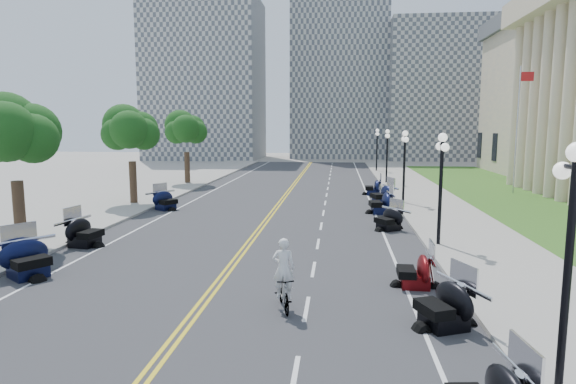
{
  "coord_description": "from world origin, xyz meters",
  "views": [
    {
      "loc": [
        4.08,
        -17.67,
        5.39
      ],
      "look_at": [
        1.5,
        6.94,
        2.0
      ],
      "focal_mm": 30.0,
      "sensor_mm": 36.0,
      "label": 1
    }
  ],
  "objects": [
    {
      "name": "motorcycle_n_7",
      "position": [
        6.74,
        7.4,
        0.65
      ],
      "size": [
        2.6,
        2.6,
        1.3
      ],
      "primitive_type": null,
      "rotation": [
        0.0,
        0.0,
        -0.94
      ],
      "color": "black",
      "rests_on": "road"
    },
    {
      "name": "tree_3",
      "position": [
        -10.0,
        14.0,
        4.75
      ],
      "size": [
        4.8,
        4.8,
        9.2
      ],
      "primitive_type": null,
      "color": "#235619",
      "rests_on": "sidewalk_south"
    },
    {
      "name": "lane_dash_6",
      "position": [
        3.2,
        0.0,
        0.01
      ],
      "size": [
        0.12,
        2.0,
        0.0
      ],
      "primitive_type": "cube",
      "color": "white",
      "rests_on": "road"
    },
    {
      "name": "centerline_yellow_b",
      "position": [
        0.12,
        10.0,
        0.01
      ],
      "size": [
        0.12,
        90.0,
        0.0
      ],
      "primitive_type": "cube",
      "color": "yellow",
      "rests_on": "road"
    },
    {
      "name": "motorcycle_s_6",
      "position": [
        -7.28,
        2.48,
        0.73
      ],
      "size": [
        2.39,
        2.39,
        1.46
      ],
      "primitive_type": null,
      "rotation": [
        0.0,
        0.0,
        1.41
      ],
      "color": "black",
      "rests_on": "road"
    },
    {
      "name": "sidewalk_north",
      "position": [
        10.5,
        10.0,
        0.07
      ],
      "size": [
        5.0,
        90.0,
        0.15
      ],
      "primitive_type": "cube",
      "color": "#9E9991",
      "rests_on": "ground"
    },
    {
      "name": "lane_dash_17",
      "position": [
        3.2,
        44.0,
        0.01
      ],
      "size": [
        0.12,
        2.0,
        0.0
      ],
      "primitive_type": "cube",
      "color": "white",
      "rests_on": "road"
    },
    {
      "name": "distant_block_c",
      "position": [
        22.0,
        65.0,
        11.0
      ],
      "size": [
        20.0,
        14.0,
        22.0
      ],
      "primitive_type": "cube",
      "color": "gray",
      "rests_on": "ground"
    },
    {
      "name": "flagpole",
      "position": [
        18.0,
        22.0,
        5.0
      ],
      "size": [
        1.1,
        0.2,
        10.0
      ],
      "primitive_type": null,
      "color": "silver",
      "rests_on": "ground"
    },
    {
      "name": "lane_dash_9",
      "position": [
        3.2,
        12.0,
        0.01
      ],
      "size": [
        0.12,
        2.0,
        0.0
      ],
      "primitive_type": "cube",
      "color": "white",
      "rests_on": "road"
    },
    {
      "name": "motorcycle_s_8",
      "position": [
        -7.04,
        12.15,
        0.69
      ],
      "size": [
        2.72,
        2.72,
        1.38
      ],
      "primitive_type": null,
      "rotation": [
        0.0,
        0.0,
        1.0
      ],
      "color": "black",
      "rests_on": "road"
    },
    {
      "name": "edge_line_south",
      "position": [
        -6.4,
        10.0,
        0.01
      ],
      "size": [
        0.12,
        90.0,
        0.0
      ],
      "primitive_type": "cube",
      "color": "white",
      "rests_on": "road"
    },
    {
      "name": "lane_dash_14",
      "position": [
        3.2,
        32.0,
        0.01
      ],
      "size": [
        0.12,
        2.0,
        0.0
      ],
      "primitive_type": "cube",
      "color": "white",
      "rests_on": "road"
    },
    {
      "name": "street_lamp_3",
      "position": [
        8.6,
        16.0,
        2.6
      ],
      "size": [
        0.5,
        1.2,
        4.9
      ],
      "primitive_type": null,
      "color": "black",
      "rests_on": "sidewalk_north"
    },
    {
      "name": "lane_dash_18",
      "position": [
        3.2,
        48.0,
        0.01
      ],
      "size": [
        0.12,
        2.0,
        0.0
      ],
      "primitive_type": "cube",
      "color": "white",
      "rests_on": "road"
    },
    {
      "name": "centerline_yellow_a",
      "position": [
        -0.12,
        10.0,
        0.01
      ],
      "size": [
        0.12,
        90.0,
        0.0
      ],
      "primitive_type": "cube",
      "color": "yellow",
      "rests_on": "road"
    },
    {
      "name": "lane_dash_10",
      "position": [
        3.2,
        16.0,
        0.01
      ],
      "size": [
        0.12,
        2.0,
        0.0
      ],
      "primitive_type": "cube",
      "color": "white",
      "rests_on": "road"
    },
    {
      "name": "lane_dash_13",
      "position": [
        3.2,
        28.0,
        0.01
      ],
      "size": [
        0.12,
        2.0,
        0.0
      ],
      "primitive_type": "cube",
      "color": "white",
      "rests_on": "road"
    },
    {
      "name": "lawn",
      "position": [
        17.5,
        18.0,
        0.05
      ],
      "size": [
        9.0,
        60.0,
        0.1
      ],
      "primitive_type": "cube",
      "color": "#356023",
      "rests_on": "ground"
    },
    {
      "name": "lane_dash_16",
      "position": [
        3.2,
        40.0,
        0.01
      ],
      "size": [
        0.12,
        2.0,
        0.0
      ],
      "primitive_type": "cube",
      "color": "white",
      "rests_on": "road"
    },
    {
      "name": "bicycle",
      "position": [
        2.52,
        -4.11,
        0.52
      ],
      "size": [
        0.94,
        1.81,
        1.05
      ],
      "primitive_type": "imported",
      "rotation": [
        0.0,
        0.0,
        0.27
      ],
      "color": "#A51414",
      "rests_on": "road"
    },
    {
      "name": "distant_block_b",
      "position": [
        4.0,
        68.0,
        15.0
      ],
      "size": [
        16.0,
        12.0,
        30.0
      ],
      "primitive_type": "cube",
      "color": "gray",
      "rests_on": "ground"
    },
    {
      "name": "lane_dash_5",
      "position": [
        3.2,
        -4.0,
        0.01
      ],
      "size": [
        0.12,
        2.0,
        0.0
      ],
      "primitive_type": "cube",
      "color": "white",
      "rests_on": "road"
    },
    {
      "name": "sidewalk_south",
      "position": [
        -10.5,
        10.0,
        0.07
      ],
      "size": [
        5.0,
        90.0,
        0.15
      ],
      "primitive_type": "cube",
      "color": "#9E9991",
      "rests_on": "ground"
    },
    {
      "name": "road",
      "position": [
        0.0,
        10.0,
        0.0
      ],
      "size": [
        16.0,
        90.0,
        0.01
      ],
      "primitive_type": "cube",
      "color": "#333335",
      "rests_on": "ground"
    },
    {
      "name": "tree_4",
      "position": [
        -10.0,
        26.0,
        4.75
      ],
      "size": [
        4.8,
        4.8,
        9.2
      ],
      "primitive_type": null,
      "color": "#235619",
      "rests_on": "sidewalk_south"
    },
    {
      "name": "ground",
      "position": [
        0.0,
        0.0,
        0.0
      ],
      "size": [
        160.0,
        160.0,
        0.0
      ],
      "primitive_type": "plane",
      "color": "gray"
    },
    {
      "name": "motorcycle_n_10",
      "position": [
        6.86,
        20.47,
        0.69
      ],
      "size": [
        2.04,
        2.04,
        1.37
      ],
      "primitive_type": null,
      "rotation": [
        0.0,
        0.0,
        -1.61
      ],
      "color": "black",
      "rests_on": "road"
    },
    {
      "name": "street_lamp_1",
      "position": [
        8.6,
        -8.0,
        2.6
      ],
      "size": [
        0.5,
        1.2,
        4.9
      ],
      "primitive_type": null,
      "color": "black",
      "rests_on": "sidewalk_north"
    },
    {
      "name": "lane_dash_12",
      "position": [
        3.2,
        24.0,
        0.01
      ],
      "size": [
        0.12,
        2.0,
        0.0
      ],
      "primitive_type": "cube",
      "color": "white",
      "rests_on": "road"
    },
    {
      "name": "street_lamp_4",
      "position": [
        8.6,
        28.0,
        2.6
      ],
      "size": [
        0.5,
        1.2,
        4.9
      ],
      "primitive_type": null,
      "color": "black",
      "rests_on": "sidewalk_north"
    },
    {
      "name": "lane_dash_19",
      "position": [
        3.2,
        52.0,
        0.01
      ],
      "size": [
        0.12,
        2.0,
        0.0
      ],
      "primitive_type": "cube",
      "color": "white",
      "rests_on": "road"
    },
    {
      "name": "lane_dash_7",
      "position": [
        3.2,
        4.0,
        0.01
      ],
      "size": [
        0.12,
        2.0,
        0.0
      ],
      "primitive_type": "cube",
      "color": "white",
      "rests_on": "road"
    },
    {
      "name": "motorcycle_n_4",
      "position": [
        6.96,
        -4.94,
        0.7
      ],
      "size": [
        2.62,
        2.62,
        1.4
      ],
      "primitive_type": null,
      "rotation": [
        0.0,
        0.0,
        -1.18
      ],
      "color": "black",
      "rests_on": "road"
    },
    {
      "name": "lane_dash_11",
      "position": [
        3.2,
        20.0,
        0.01
      ],
      "size": [
        0.12,
        2.0,
        0.0
      ],
      "primitive_type": "cube",
      "color": "white",
      "rests_on": "road"
    },
    {
      "name": "motorcycle_s_5",
      "position": [
        -6.95,
        -2.02,
        0.77
      ],
      "size": [
        3.05,
        3.05,
        1.54
      ],
      "primitive_type": null,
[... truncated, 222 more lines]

